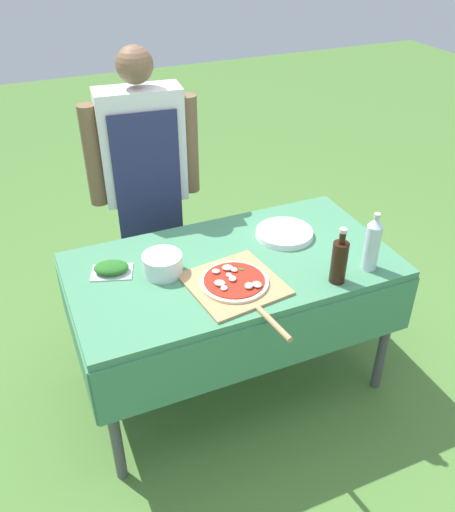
{
  "coord_description": "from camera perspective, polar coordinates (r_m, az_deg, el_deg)",
  "views": [
    {
      "loc": [
        -0.8,
        -1.82,
        2.11
      ],
      "look_at": [
        -0.02,
        0.0,
        0.78
      ],
      "focal_mm": 38.0,
      "sensor_mm": 36.0,
      "label": 1
    }
  ],
  "objects": [
    {
      "name": "ground_plane",
      "position": [
        2.9,
        0.46,
        -12.81
      ],
      "size": [
        12.0,
        12.0,
        0.0
      ],
      "primitive_type": "plane",
      "color": "#517F38"
    },
    {
      "name": "oil_bottle",
      "position": [
        2.29,
        11.68,
        -0.51
      ],
      "size": [
        0.07,
        0.07,
        0.26
      ],
      "color": "black",
      "rests_on": "prep_table"
    },
    {
      "name": "pizza_on_peel",
      "position": [
        2.26,
        0.85,
        -2.95
      ],
      "size": [
        0.41,
        0.6,
        0.05
      ],
      "rotation": [
        0.0,
        0.0,
        0.13
      ],
      "color": "tan",
      "rests_on": "prep_table"
    },
    {
      "name": "herb_container",
      "position": [
        2.39,
        -12.13,
        -1.28
      ],
      "size": [
        0.21,
        0.17,
        0.05
      ],
      "rotation": [
        0.0,
        0.0,
        -0.32
      ],
      "color": "silver",
      "rests_on": "prep_table"
    },
    {
      "name": "plate_stack",
      "position": [
        2.61,
        6.0,
        2.4
      ],
      "size": [
        0.28,
        0.28,
        0.03
      ],
      "color": "white",
      "rests_on": "prep_table"
    },
    {
      "name": "water_bottle",
      "position": [
        2.39,
        15.01,
        1.33
      ],
      "size": [
        0.07,
        0.07,
        0.27
      ],
      "color": "silver",
      "rests_on": "prep_table"
    },
    {
      "name": "prep_table",
      "position": [
        2.47,
        0.52,
        -2.34
      ],
      "size": [
        1.46,
        0.79,
        0.74
      ],
      "color": "#478960",
      "rests_on": "ground"
    },
    {
      "name": "mixing_tub",
      "position": [
        2.34,
        -6.85,
        -0.85
      ],
      "size": [
        0.17,
        0.17,
        0.09
      ],
      "primitive_type": "cylinder",
      "color": "silver",
      "rests_on": "prep_table"
    },
    {
      "name": "person_cook",
      "position": [
        2.86,
        -8.72,
        8.62
      ],
      "size": [
        0.58,
        0.23,
        1.54
      ],
      "rotation": [
        0.0,
        0.0,
        3.04
      ],
      "color": "#4C4C51",
      "rests_on": "ground"
    }
  ]
}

